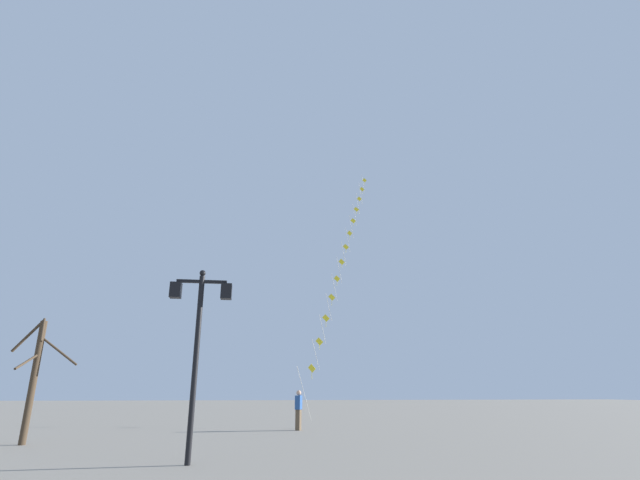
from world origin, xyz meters
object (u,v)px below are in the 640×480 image
(kite_train, at_px, (344,254))
(kite_flyer, at_px, (299,409))
(bare_tree, at_px, (34,375))
(twin_lantern_lamp_post, at_px, (199,325))

(kite_train, xyz_separation_m, kite_flyer, (-4.11, -10.05, -10.35))
(kite_train, relative_size, bare_tree, 5.24)
(kite_train, distance_m, kite_flyer, 15.01)
(kite_train, relative_size, kite_flyer, 12.57)
(kite_flyer, bearing_deg, bare_tree, 139.64)
(twin_lantern_lamp_post, relative_size, kite_train, 0.22)
(kite_train, distance_m, bare_tree, 22.09)
(kite_train, xyz_separation_m, bare_tree, (-13.55, -14.90, -9.07))
(twin_lantern_lamp_post, height_order, kite_train, kite_train)
(bare_tree, bearing_deg, kite_flyer, 27.22)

